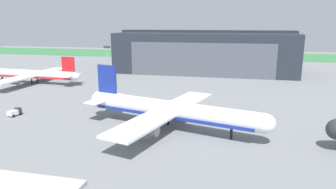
{
  "coord_description": "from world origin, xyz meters",
  "views": [
    {
      "loc": [
        20.55,
        -62.59,
        24.58
      ],
      "look_at": [
        0.89,
        23.06,
        3.91
      ],
      "focal_mm": 32.96,
      "sensor_mm": 36.0,
      "label": 1
    }
  ],
  "objects_px": {
    "stair_truck": "(15,112)",
    "maintenance_hangar": "(205,52)",
    "airliner_near_left": "(170,110)",
    "airliner_far_left": "(31,74)",
    "apron_light_mast": "(108,64)"
  },
  "relations": [
    {
      "from": "stair_truck",
      "to": "maintenance_hangar",
      "type": "bearing_deg",
      "value": 65.5
    },
    {
      "from": "airliner_near_left",
      "to": "stair_truck",
      "type": "xyz_separation_m",
      "value": [
        -43.05,
        0.83,
        -3.54
      ]
    },
    {
      "from": "airliner_far_left",
      "to": "stair_truck",
      "type": "relative_size",
      "value": 12.22
    },
    {
      "from": "maintenance_hangar",
      "to": "airliner_near_left",
      "type": "distance_m",
      "value": 91.53
    },
    {
      "from": "maintenance_hangar",
      "to": "stair_truck",
      "type": "relative_size",
      "value": 23.31
    },
    {
      "from": "airliner_near_left",
      "to": "stair_truck",
      "type": "height_order",
      "value": "airliner_near_left"
    },
    {
      "from": "maintenance_hangar",
      "to": "apron_light_mast",
      "type": "distance_m",
      "value": 63.17
    },
    {
      "from": "airliner_near_left",
      "to": "airliner_far_left",
      "type": "xyz_separation_m",
      "value": [
        -67.63,
        41.51,
        -0.77
      ]
    },
    {
      "from": "airliner_far_left",
      "to": "apron_light_mast",
      "type": "distance_m",
      "value": 37.72
    },
    {
      "from": "airliner_near_left",
      "to": "apron_light_mast",
      "type": "bearing_deg",
      "value": 131.21
    },
    {
      "from": "maintenance_hangar",
      "to": "airliner_near_left",
      "type": "relative_size",
      "value": 1.9
    },
    {
      "from": "maintenance_hangar",
      "to": "airliner_near_left",
      "type": "bearing_deg",
      "value": -88.87
    },
    {
      "from": "airliner_near_left",
      "to": "stair_truck",
      "type": "relative_size",
      "value": 12.26
    },
    {
      "from": "maintenance_hangar",
      "to": "stair_truck",
      "type": "bearing_deg",
      "value": -114.5
    },
    {
      "from": "airliner_far_left",
      "to": "maintenance_hangar",
      "type": "bearing_deg",
      "value": 37.13
    }
  ]
}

